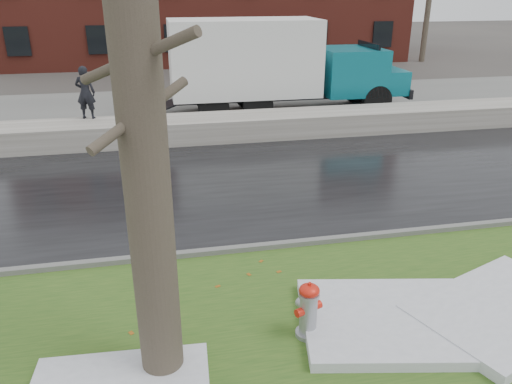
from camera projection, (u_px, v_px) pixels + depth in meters
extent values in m
plane|color=#47423D|center=(266.00, 279.00, 8.67)|extent=(120.00, 120.00, 0.00)
cube|color=#284B19|center=(284.00, 322.00, 7.54)|extent=(60.00, 4.50, 0.04)
cube|color=black|center=(228.00, 185.00, 12.74)|extent=(60.00, 7.00, 0.03)
cube|color=slate|center=(197.00, 109.00, 20.43)|extent=(60.00, 9.00, 0.03)
cube|color=slate|center=(255.00, 248.00, 9.55)|extent=(60.00, 0.15, 0.14)
cube|color=#B2ABA2|center=(209.00, 128.00, 16.40)|extent=(60.00, 1.60, 0.75)
cylinder|color=brown|center=(74.00, 12.00, 29.85)|extent=(0.36, 0.36, 6.50)
cylinder|color=brown|center=(74.00, 5.00, 29.71)|extent=(1.40, 0.61, 0.63)
cylinder|color=brown|center=(428.00, 10.00, 32.08)|extent=(0.36, 0.36, 6.50)
cylinder|color=brown|center=(429.00, 4.00, 31.95)|extent=(1.40, 0.61, 0.63)
cylinder|color=#96989D|center=(308.00, 313.00, 7.08)|extent=(0.33, 0.33, 0.76)
ellipsoid|color=red|center=(309.00, 290.00, 6.93)|extent=(0.38, 0.38, 0.18)
cylinder|color=red|center=(310.00, 284.00, 6.89)|extent=(0.07, 0.07, 0.05)
cylinder|color=red|center=(300.00, 312.00, 6.97)|extent=(0.15, 0.15, 0.12)
cylinder|color=red|center=(317.00, 305.00, 7.13)|extent=(0.15, 0.15, 0.12)
cylinder|color=#96989D|center=(302.00, 303.00, 7.17)|extent=(0.18, 0.16, 0.15)
cylinder|color=brown|center=(141.00, 122.00, 5.29)|extent=(0.70, 0.70, 6.69)
cylinder|color=brown|center=(136.00, 58.00, 5.03)|extent=(1.29, 1.21, 0.70)
cylinder|color=brown|center=(141.00, 114.00, 5.25)|extent=(1.11, 1.01, 0.60)
cube|color=black|center=(278.00, 96.00, 19.77)|extent=(8.29, 1.05, 0.23)
cube|color=silver|center=(244.00, 58.00, 18.94)|extent=(5.60, 2.60, 2.80)
cube|color=#0D6B7B|center=(350.00, 71.00, 19.96)|extent=(2.39, 2.49, 1.76)
cube|color=#0D6B7B|center=(384.00, 80.00, 20.40)|extent=(1.25, 2.28, 0.93)
cube|color=black|center=(368.00, 54.00, 19.86)|extent=(0.09, 2.07, 0.93)
cube|color=black|center=(156.00, 109.00, 19.03)|extent=(1.78, 1.25, 0.70)
cylinder|color=black|center=(377.00, 100.00, 19.50)|extent=(1.14, 0.31, 1.14)
cylinder|color=black|center=(356.00, 89.00, 21.47)|extent=(1.14, 0.31, 1.14)
cylinder|color=black|center=(258.00, 105.00, 18.63)|extent=(1.14, 0.31, 1.14)
cylinder|color=black|center=(247.00, 94.00, 20.60)|extent=(1.14, 0.31, 1.14)
cylinder|color=black|center=(214.00, 107.00, 18.33)|extent=(1.14, 0.31, 1.14)
cylinder|color=black|center=(207.00, 95.00, 20.30)|extent=(1.14, 0.31, 1.14)
imported|color=black|center=(85.00, 92.00, 15.78)|extent=(0.68, 0.52, 1.66)
cube|color=silver|center=(390.00, 320.00, 7.42)|extent=(2.93, 2.45, 0.16)
cube|color=silver|center=(504.00, 310.00, 7.63)|extent=(3.26, 2.69, 0.18)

